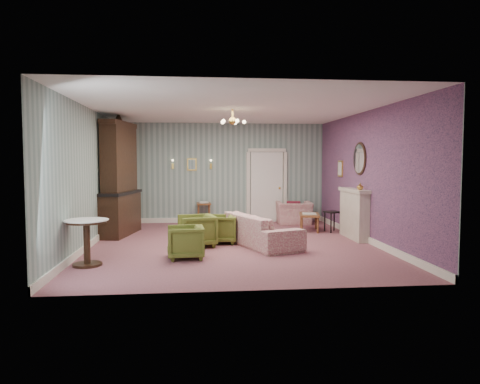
{
  "coord_description": "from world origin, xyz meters",
  "views": [
    {
      "loc": [
        -0.79,
        -9.46,
        1.78
      ],
      "look_at": [
        0.2,
        0.4,
        1.1
      ],
      "focal_mm": 33.09,
      "sensor_mm": 36.0,
      "label": 1
    }
  ],
  "objects": [
    {
      "name": "wall_left",
      "position": [
        -3.0,
        0.0,
        1.45
      ],
      "size": [
        0.0,
        7.0,
        7.0
      ],
      "primitive_type": "plane",
      "rotation": [
        1.57,
        0.0,
        1.57
      ],
      "color": "slate",
      "rests_on": "ground"
    },
    {
      "name": "wall_back",
      "position": [
        0.0,
        3.5,
        1.45
      ],
      "size": [
        6.0,
        0.0,
        6.0
      ],
      "primitive_type": "plane",
      "rotation": [
        1.57,
        0.0,
        0.0
      ],
      "color": "slate",
      "rests_on": "ground"
    },
    {
      "name": "side_table_black",
      "position": [
        2.65,
        1.34,
        0.27
      ],
      "size": [
        0.44,
        0.44,
        0.53
      ],
      "primitive_type": null,
      "rotation": [
        0.0,
        0.0,
        0.29
      ],
      "color": "black",
      "rests_on": "floor"
    },
    {
      "name": "ceiling",
      "position": [
        0.0,
        0.0,
        2.9
      ],
      "size": [
        7.0,
        7.0,
        0.0
      ],
      "primitive_type": "plane",
      "rotation": [
        3.14,
        0.0,
        0.0
      ],
      "color": "white",
      "rests_on": "ground"
    },
    {
      "name": "oval_mirror",
      "position": [
        2.96,
        0.4,
        1.85
      ],
      "size": [
        0.04,
        0.76,
        0.84
      ],
      "primitive_type": null,
      "color": "white",
      "rests_on": "wall_right"
    },
    {
      "name": "gilt_mirror_back",
      "position": [
        -0.9,
        3.46,
        1.7
      ],
      "size": [
        0.28,
        0.06,
        0.36
      ],
      "primitive_type": null,
      "color": "gold",
      "rests_on": "wall_back"
    },
    {
      "name": "olive_chair_b",
      "position": [
        -0.77,
        -0.21,
        0.37
      ],
      "size": [
        0.8,
        0.84,
        0.74
      ],
      "primitive_type": "imported",
      "rotation": [
        0.0,
        0.0,
        -1.37
      ],
      "color": "#5D6623",
      "rests_on": "floor"
    },
    {
      "name": "wall_right",
      "position": [
        3.0,
        0.0,
        1.45
      ],
      "size": [
        0.0,
        7.0,
        7.0
      ],
      "primitive_type": "plane",
      "rotation": [
        1.57,
        0.0,
        -1.57
      ],
      "color": "slate",
      "rests_on": "ground"
    },
    {
      "name": "door",
      "position": [
        1.3,
        3.46,
        1.08
      ],
      "size": [
        1.12,
        0.12,
        2.16
      ],
      "primitive_type": null,
      "color": "white",
      "rests_on": "floor"
    },
    {
      "name": "wall_right_floral",
      "position": [
        2.98,
        0.0,
        1.45
      ],
      "size": [
        0.0,
        7.0,
        7.0
      ],
      "primitive_type": "plane",
      "rotation": [
        1.57,
        0.0,
        -1.57
      ],
      "color": "#B35983",
      "rests_on": "ground"
    },
    {
      "name": "floor",
      "position": [
        0.0,
        0.0,
        0.0
      ],
      "size": [
        7.0,
        7.0,
        0.0
      ],
      "primitive_type": "plane",
      "color": "#8D525C",
      "rests_on": "ground"
    },
    {
      "name": "sofa_chintz",
      "position": [
        0.56,
        -0.17,
        0.44
      ],
      "size": [
        1.4,
        2.36,
        0.89
      ],
      "primitive_type": "imported",
      "rotation": [
        0.0,
        0.0,
        1.92
      ],
      "color": "#9F4055",
      "rests_on": "floor"
    },
    {
      "name": "pedestal_table",
      "position": [
        -2.65,
        -1.77,
        0.4
      ],
      "size": [
        0.85,
        0.85,
        0.8
      ],
      "primitive_type": null,
      "rotation": [
        0.0,
        0.0,
        0.17
      ],
      "color": "black",
      "rests_on": "floor"
    },
    {
      "name": "nesting_table",
      "position": [
        -0.57,
        3.15,
        0.33
      ],
      "size": [
        0.41,
        0.52,
        0.66
      ],
      "primitive_type": null,
      "rotation": [
        0.0,
        0.0,
        0.04
      ],
      "color": "brown",
      "rests_on": "floor"
    },
    {
      "name": "coffee_table",
      "position": [
        2.11,
        1.59,
        0.22
      ],
      "size": [
        0.66,
        0.96,
        0.45
      ],
      "primitive_type": null,
      "rotation": [
        0.0,
        0.0,
        -0.21
      ],
      "color": "brown",
      "rests_on": "floor"
    },
    {
      "name": "wingback_chair",
      "position": [
        2.0,
        2.87,
        0.43
      ],
      "size": [
        1.01,
        0.69,
        0.85
      ],
      "primitive_type": "imported",
      "rotation": [
        0.0,
        0.0,
        3.08
      ],
      "color": "#9F4055",
      "rests_on": "floor"
    },
    {
      "name": "fireplace",
      "position": [
        2.86,
        0.4,
        0.58
      ],
      "size": [
        0.3,
        1.4,
        1.16
      ],
      "primitive_type": null,
      "color": "beige",
      "rests_on": "floor"
    },
    {
      "name": "sconce_left",
      "position": [
        -1.45,
        3.44,
        1.7
      ],
      "size": [
        0.16,
        0.12,
        0.3
      ],
      "primitive_type": null,
      "color": "gold",
      "rests_on": "wall_back"
    },
    {
      "name": "olive_chair_c",
      "position": [
        -0.26,
        0.13,
        0.34
      ],
      "size": [
        0.68,
        0.72,
        0.69
      ],
      "primitive_type": "imported",
      "rotation": [
        0.0,
        0.0,
        -1.66
      ],
      "color": "#5D6623",
      "rests_on": "floor"
    },
    {
      "name": "burgundy_cushion",
      "position": [
        1.95,
        2.72,
        0.48
      ],
      "size": [
        0.41,
        0.28,
        0.39
      ],
      "primitive_type": "cube",
      "rotation": [
        0.17,
        0.0,
        -0.35
      ],
      "color": "maroon",
      "rests_on": "wingback_chair"
    },
    {
      "name": "wall_front",
      "position": [
        0.0,
        -3.5,
        1.45
      ],
      "size": [
        6.0,
        0.0,
        6.0
      ],
      "primitive_type": "plane",
      "rotation": [
        -1.57,
        0.0,
        0.0
      ],
      "color": "slate",
      "rests_on": "ground"
    },
    {
      "name": "mantel_vase",
      "position": [
        2.84,
        0.0,
        1.23
      ],
      "size": [
        0.15,
        0.15,
        0.15
      ],
      "primitive_type": "imported",
      "color": "gold",
      "rests_on": "fireplace"
    },
    {
      "name": "sconce_right",
      "position": [
        -0.35,
        3.44,
        1.7
      ],
      "size": [
        0.16,
        0.12,
        0.3
      ],
      "primitive_type": null,
      "color": "gold",
      "rests_on": "wall_back"
    },
    {
      "name": "chandelier",
      "position": [
        0.0,
        0.0,
        2.63
      ],
      "size": [
        0.56,
        0.56,
        0.36
      ],
      "primitive_type": null,
      "color": "gold",
      "rests_on": "ceiling"
    },
    {
      "name": "dresser",
      "position": [
        -2.65,
        1.49,
        1.45
      ],
      "size": [
        0.91,
        1.82,
        2.91
      ],
      "primitive_type": null,
      "rotation": [
        0.0,
        0.0,
        -0.18
      ],
      "color": "black",
      "rests_on": "floor"
    },
    {
      "name": "olive_chair_a",
      "position": [
        -0.99,
        -1.35,
        0.33
      ],
      "size": [
        0.64,
        0.68,
        0.67
      ],
      "primitive_type": "imported",
      "rotation": [
        0.0,
        0.0,
        -1.51
      ],
      "color": "#5D6623",
      "rests_on": "floor"
    },
    {
      "name": "framed_print",
      "position": [
        2.97,
        1.75,
        1.6
      ],
      "size": [
        0.04,
        0.34,
        0.42
      ],
      "primitive_type": null,
      "color": "gold",
      "rests_on": "wall_right"
    }
  ]
}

